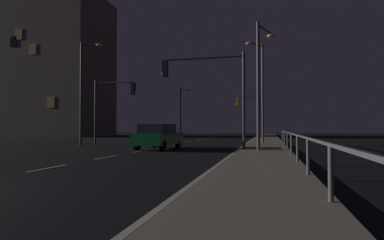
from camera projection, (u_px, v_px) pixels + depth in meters
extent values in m
plane|color=black|center=(164.00, 147.00, 23.18)|extent=(112.00, 112.00, 0.00)
cube|color=gray|center=(265.00, 147.00, 21.59)|extent=(2.73, 77.00, 0.14)
cube|color=silver|center=(49.00, 168.00, 11.01)|extent=(0.14, 2.00, 0.01)
cube|color=silver|center=(106.00, 157.00, 14.90)|extent=(0.14, 2.00, 0.01)
cube|color=silver|center=(140.00, 151.00, 18.80)|extent=(0.14, 2.00, 0.01)
cube|color=silver|center=(162.00, 147.00, 22.69)|extent=(0.14, 2.00, 0.01)
cube|color=silver|center=(177.00, 144.00, 26.59)|extent=(0.14, 2.00, 0.01)
cube|color=silver|center=(189.00, 142.00, 30.48)|extent=(0.14, 2.00, 0.01)
cube|color=silver|center=(198.00, 140.00, 34.37)|extent=(0.14, 2.00, 0.01)
cube|color=silver|center=(205.00, 139.00, 38.27)|extent=(0.14, 2.00, 0.01)
cube|color=silver|center=(211.00, 138.00, 42.16)|extent=(0.14, 2.00, 0.01)
cube|color=silver|center=(216.00, 137.00, 46.06)|extent=(0.14, 2.00, 0.01)
cube|color=silver|center=(220.00, 136.00, 49.95)|extent=(0.14, 2.00, 0.01)
cube|color=silver|center=(246.00, 144.00, 26.83)|extent=(0.14, 53.00, 0.01)
cube|color=#14592D|center=(159.00, 138.00, 20.46)|extent=(2.01, 4.47, 0.70)
cube|color=#1E2328|center=(157.00, 128.00, 20.24)|extent=(1.71, 2.53, 0.55)
cylinder|color=black|center=(155.00, 143.00, 22.03)|extent=(0.25, 0.65, 0.64)
cylinder|color=black|center=(178.00, 143.00, 21.60)|extent=(0.25, 0.65, 0.64)
cylinder|color=black|center=(137.00, 145.00, 19.32)|extent=(0.25, 0.65, 0.64)
cylinder|color=black|center=(163.00, 145.00, 18.89)|extent=(0.25, 0.65, 0.64)
cylinder|color=#38383D|center=(260.00, 116.00, 38.93)|extent=(0.16, 0.16, 5.11)
cylinder|color=#2D3033|center=(249.00, 97.00, 39.44)|extent=(2.62, 0.45, 0.11)
cube|color=olive|center=(238.00, 102.00, 39.89)|extent=(0.32, 0.37, 0.95)
sphere|color=black|center=(237.00, 99.00, 39.96)|extent=(0.20, 0.20, 0.20)
sphere|color=black|center=(237.00, 102.00, 39.95)|extent=(0.20, 0.20, 0.20)
sphere|color=#19D84C|center=(237.00, 104.00, 39.94)|extent=(0.20, 0.20, 0.20)
cylinder|color=#2D3033|center=(95.00, 112.00, 26.09)|extent=(0.16, 0.16, 5.12)
cylinder|color=#4C4C51|center=(114.00, 83.00, 25.76)|extent=(3.22, 0.15, 0.11)
cube|color=black|center=(133.00, 89.00, 25.36)|extent=(0.28, 0.34, 0.95)
sphere|color=black|center=(135.00, 85.00, 25.33)|extent=(0.20, 0.20, 0.20)
sphere|color=black|center=(135.00, 89.00, 25.32)|extent=(0.20, 0.20, 0.20)
sphere|color=#19D84C|center=(135.00, 93.00, 25.31)|extent=(0.20, 0.20, 0.20)
cylinder|color=#2D3033|center=(244.00, 100.00, 18.41)|extent=(0.16, 0.16, 5.49)
cylinder|color=#2D3033|center=(203.00, 58.00, 19.03)|extent=(4.65, 0.19, 0.11)
cube|color=black|center=(165.00, 69.00, 19.59)|extent=(0.29, 0.34, 0.95)
sphere|color=black|center=(163.00, 64.00, 19.63)|extent=(0.20, 0.20, 0.20)
sphere|color=black|center=(163.00, 69.00, 19.63)|extent=(0.20, 0.20, 0.20)
sphere|color=#19D84C|center=(163.00, 74.00, 19.62)|extent=(0.20, 0.20, 0.20)
cylinder|color=#4C4C51|center=(263.00, 93.00, 25.91)|extent=(0.18, 0.18, 7.79)
cylinder|color=#38383D|center=(256.00, 44.00, 25.35)|extent=(1.03, 1.59, 0.10)
ellipsoid|color=#F9D172|center=(249.00, 43.00, 24.70)|extent=(0.56, 0.36, 0.24)
cylinder|color=#38383D|center=(81.00, 94.00, 25.11)|extent=(0.18, 0.18, 7.87)
cylinder|color=#4C4C51|center=(90.00, 44.00, 25.09)|extent=(1.43, 0.24, 0.10)
ellipsoid|color=#F9D172|center=(99.00, 45.00, 24.99)|extent=(0.56, 0.36, 0.24)
cylinder|color=#4C4C51|center=(258.00, 86.00, 17.49)|extent=(0.18, 0.18, 6.86)
cylinder|color=#4C4C51|center=(265.00, 30.00, 18.44)|extent=(0.82, 2.00, 0.10)
ellipsoid|color=#F9D172|center=(272.00, 36.00, 19.31)|extent=(0.56, 0.36, 0.24)
cylinder|color=#38383D|center=(181.00, 112.00, 50.88)|extent=(0.18, 0.18, 7.39)
cylinder|color=#38383D|center=(185.00, 90.00, 51.40)|extent=(1.10, 1.23, 0.10)
ellipsoid|color=#F9D172|center=(189.00, 91.00, 51.85)|extent=(0.56, 0.36, 0.24)
cylinder|color=#59595E|center=(331.00, 173.00, 5.47)|extent=(0.09, 0.09, 0.95)
cylinder|color=#59595E|center=(308.00, 156.00, 8.59)|extent=(0.09, 0.09, 0.95)
cylinder|color=#59595E|center=(298.00, 149.00, 11.72)|extent=(0.09, 0.09, 0.95)
cylinder|color=#59595E|center=(291.00, 144.00, 14.84)|extent=(0.09, 0.09, 0.95)
cylinder|color=#59595E|center=(287.00, 141.00, 17.97)|extent=(0.09, 0.09, 0.95)
cylinder|color=#59595E|center=(285.00, 139.00, 21.09)|extent=(0.09, 0.09, 0.95)
cylinder|color=#59595E|center=(283.00, 137.00, 24.22)|extent=(0.09, 0.09, 0.95)
cube|color=slate|center=(294.00, 134.00, 13.29)|extent=(0.06, 22.47, 0.06)
cube|color=#6B6056|center=(43.00, 68.00, 51.85)|extent=(19.83, 10.97, 21.35)
cube|color=#EACC7A|center=(19.00, 34.00, 46.52)|extent=(1.10, 0.06, 1.50)
cube|color=black|center=(13.00, 42.00, 46.70)|extent=(1.10, 0.06, 1.50)
cube|color=#EACC7A|center=(51.00, 103.00, 45.11)|extent=(1.10, 0.06, 1.50)
cube|color=#EACC7A|center=(33.00, 49.00, 45.95)|extent=(1.10, 0.06, 1.50)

